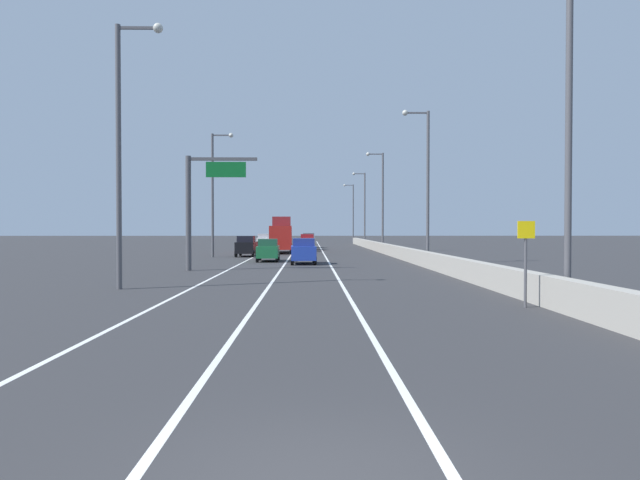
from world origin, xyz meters
The scene contains 21 objects.
ground_plane centered at (0.00, 64.00, 0.00)m, with size 320.00×320.00×0.00m, color #2D2D30.
lane_stripe_left centered at (-5.50, 55.00, 0.00)m, with size 0.16×130.00×0.00m, color silver.
lane_stripe_center centered at (-2.00, 55.00, 0.00)m, with size 0.16×130.00×0.00m, color silver.
lane_stripe_right centered at (1.50, 55.00, 0.00)m, with size 0.16×130.00×0.00m, color silver.
jersey_barrier_right centered at (8.31, 40.00, 0.55)m, with size 0.60×120.00×1.10m, color #9E998E.
overhead_sign_gantry centered at (-7.26, 31.43, 4.73)m, with size 4.68×0.36×7.50m.
speed_advisory_sign centered at (7.41, 13.55, 1.76)m, with size 0.60×0.11×3.00m.
lamp_post_right_near centered at (8.80, 13.87, 6.76)m, with size 2.14×0.44×11.97m.
lamp_post_right_second centered at (8.92, 38.29, 6.76)m, with size 2.14×0.44×11.97m.
lamp_post_right_third centered at (8.54, 62.72, 6.76)m, with size 2.14×0.44×11.97m.
lamp_post_right_fourth centered at (8.73, 87.14, 6.76)m, with size 2.14×0.44×11.97m.
lamp_post_right_fifth centered at (8.71, 111.57, 6.76)m, with size 2.14×0.44×11.97m.
lamp_post_left_near centered at (-8.45, 19.87, 6.76)m, with size 2.14×0.44×11.97m.
lamp_post_left_mid centered at (-9.20, 49.18, 6.76)m, with size 2.14×0.44×11.97m.
car_black_0 centered at (-6.32, 50.53, 1.02)m, with size 1.92×4.08×2.05m.
car_white_1 centered at (-6.73, 77.52, 1.01)m, with size 1.92×4.12×2.04m.
car_gray_2 centered at (-0.21, 76.04, 1.07)m, with size 1.88×4.54×2.15m.
car_green_3 centered at (-3.56, 42.00, 0.94)m, with size 1.90×4.20×1.89m.
car_red_4 centered at (-0.38, 68.01, 1.03)m, with size 1.93×4.77×2.07m.
car_blue_5 centered at (-0.55, 38.43, 1.00)m, with size 2.04×4.25×2.01m.
box_truck centered at (-3.31, 59.18, 1.90)m, with size 2.68×8.99×4.16m.
Camera 1 is at (-0.08, -6.04, 2.72)m, focal length 32.07 mm.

